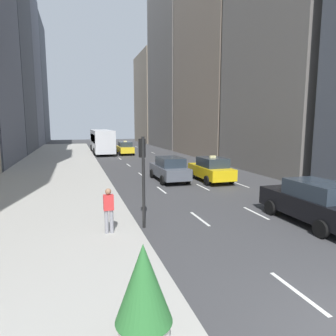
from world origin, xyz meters
TOP-DOWN VIEW (x-y plane):
  - sidewalk_left at (-7.00, 27.00)m, footprint 8.00×66.00m
  - lane_markings at (2.60, 23.00)m, footprint 5.72×56.00m
  - building_row_right at (12.00, 32.19)m, footprint 6.00×70.36m
  - taxi_lead at (1.20, 36.69)m, footprint 2.02×4.40m
  - taxi_second at (4.00, 15.74)m, footprint 2.02×4.40m
  - sedan_black_near at (1.20, 16.80)m, footprint 2.02×4.63m
  - sedan_silver_behind at (4.00, 6.07)m, footprint 2.02×4.72m
  - city_bus at (-1.61, 39.76)m, footprint 2.80×11.61m
  - planter_with_shrub at (-4.22, 1.10)m, footprint 1.00×1.00m
  - pedestrian_mid_block at (-4.17, 7.04)m, footprint 0.36×0.22m
  - traffic_light_pole at (-2.75, 7.73)m, footprint 0.24×0.42m

SIDE VIEW (x-z plane):
  - lane_markings at x=2.60m, z-range 0.00..0.01m
  - sidewalk_left at x=-7.00m, z-range 0.00..0.15m
  - taxi_lead at x=1.20m, z-range -0.05..1.82m
  - taxi_second at x=4.00m, z-range -0.05..1.82m
  - sedan_black_near at x=1.20m, z-range 0.02..1.75m
  - sedan_silver_behind at x=4.00m, z-range 0.01..1.80m
  - pedestrian_mid_block at x=-4.17m, z-range 0.24..1.89m
  - planter_with_shrub at x=-4.22m, z-range 0.18..2.13m
  - city_bus at x=-1.61m, z-range 0.16..3.41m
  - traffic_light_pole at x=-2.75m, z-range 0.61..4.21m
  - building_row_right at x=12.00m, z-range -2.11..34.30m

